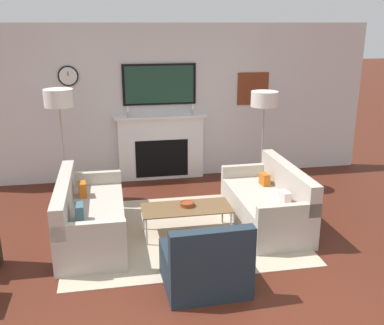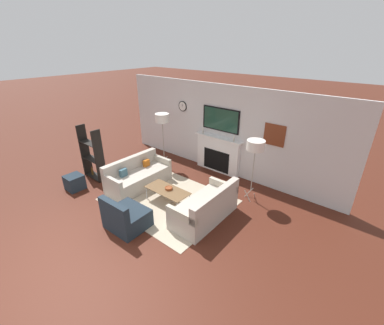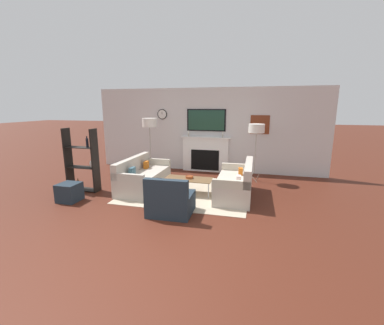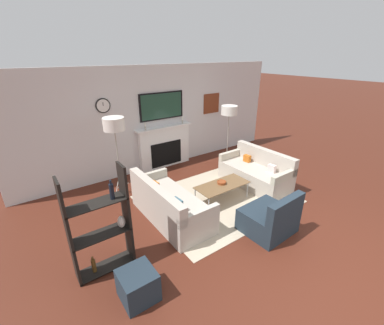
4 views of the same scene
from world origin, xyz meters
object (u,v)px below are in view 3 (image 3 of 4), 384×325
object	(u,v)px
couch_right	(236,184)
ottoman	(69,192)
floor_lamp_right	(257,129)
shelf_unit	(82,162)
coffee_table	(188,180)
decorative_bowl	(189,177)
floor_lamp_left	(149,123)
armchair	(170,201)
couch_left	(143,178)

from	to	relation	value
couch_right	ottoman	distance (m)	3.86
floor_lamp_right	shelf_unit	distance (m)	4.70
coffee_table	decorative_bowl	xyz separation A→B (m)	(0.01, 0.04, 0.06)
coffee_table	shelf_unit	size ratio (longest dim) A/B	0.74
couch_right	coffee_table	bearing A→B (deg)	-175.83
coffee_table	shelf_unit	bearing A→B (deg)	-170.80
couch_right	shelf_unit	xyz separation A→B (m)	(-3.81, -0.51, 0.44)
coffee_table	floor_lamp_right	bearing A→B (deg)	44.47
floor_lamp_left	ottoman	xyz separation A→B (m)	(-0.84, -2.69, -1.40)
couch_right	armchair	xyz separation A→B (m)	(-1.18, -1.37, -0.03)
coffee_table	couch_left	bearing A→B (deg)	176.22
couch_left	armchair	xyz separation A→B (m)	(1.24, -1.36, -0.03)
coffee_table	shelf_unit	xyz separation A→B (m)	(-2.66, -0.43, 0.38)
armchair	floor_lamp_right	distance (m)	3.44
floor_lamp_right	shelf_unit	bearing A→B (deg)	-155.12
couch_left	armchair	distance (m)	1.84
floor_lamp_left	decorative_bowl	bearing A→B (deg)	-41.52
armchair	decorative_bowl	xyz separation A→B (m)	(0.04, 1.32, 0.15)
couch_right	ottoman	bearing A→B (deg)	-161.00
couch_right	decorative_bowl	size ratio (longest dim) A/B	8.78
coffee_table	decorative_bowl	world-z (taller)	decorative_bowl
couch_left	floor_lamp_right	world-z (taller)	floor_lamp_right
ottoman	shelf_unit	bearing A→B (deg)	102.39
couch_left	decorative_bowl	bearing A→B (deg)	-1.90
decorative_bowl	floor_lamp_right	world-z (taller)	floor_lamp_right
floor_lamp_right	ottoman	size ratio (longest dim) A/B	3.70
couch_right	decorative_bowl	world-z (taller)	couch_right
coffee_table	floor_lamp_right	size ratio (longest dim) A/B	0.71
floor_lamp_right	couch_left	bearing A→B (deg)	-152.92
coffee_table	floor_lamp_left	world-z (taller)	floor_lamp_left
floor_lamp_left	ottoman	world-z (taller)	floor_lamp_left
shelf_unit	armchair	bearing A→B (deg)	-17.89
decorative_bowl	ottoman	world-z (taller)	decorative_bowl
armchair	couch_right	bearing A→B (deg)	49.22
floor_lamp_left	floor_lamp_right	size ratio (longest dim) A/B	1.07
armchair	floor_lamp_right	bearing A→B (deg)	60.74
floor_lamp_right	coffee_table	bearing A→B (deg)	-135.53
floor_lamp_left	couch_left	bearing A→B (deg)	-74.67
decorative_bowl	couch_left	bearing A→B (deg)	178.10
floor_lamp_right	armchair	bearing A→B (deg)	-119.26
decorative_bowl	floor_lamp_left	distance (m)	2.53
coffee_table	ottoman	bearing A→B (deg)	-154.81
floor_lamp_left	shelf_unit	size ratio (longest dim) A/B	1.11
couch_left	couch_right	world-z (taller)	couch_right
coffee_table	decorative_bowl	distance (m)	0.07
floor_lamp_left	floor_lamp_right	xyz separation A→B (m)	(3.20, 0.00, -0.11)
floor_lamp_left	shelf_unit	xyz separation A→B (m)	(-1.00, -1.95, -0.87)
decorative_bowl	ottoman	distance (m)	2.79
shelf_unit	ottoman	world-z (taller)	shelf_unit
couch_right	floor_lamp_right	world-z (taller)	floor_lamp_right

